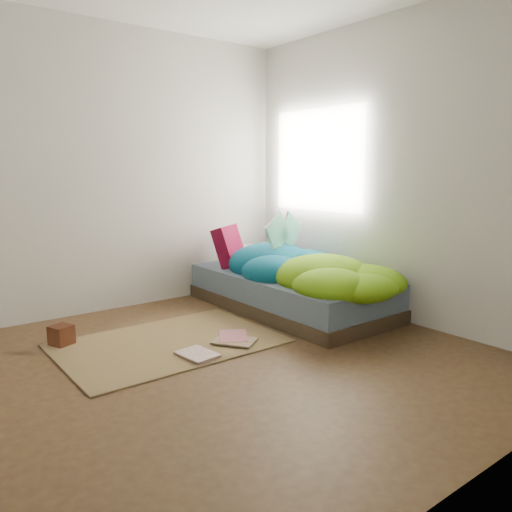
{
  "coord_description": "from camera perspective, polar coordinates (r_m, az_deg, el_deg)",
  "views": [
    {
      "loc": [
        -1.84,
        -2.72,
        1.31
      ],
      "look_at": [
        0.84,
        0.75,
        0.55
      ],
      "focal_mm": 35.0,
      "sensor_mm": 36.0,
      "label": 1
    }
  ],
  "objects": [
    {
      "name": "open_book",
      "position": [
        4.78,
        3.29,
        3.99
      ],
      "size": [
        0.47,
        0.2,
        0.28
      ],
      "primitive_type": null,
      "rotation": [
        0.0,
        0.0,
        0.24
      ],
      "color": "#368B2D",
      "rests_on": "duvet"
    },
    {
      "name": "floor_book_b",
      "position": [
        3.91,
        -4.29,
        -9.27
      ],
      "size": [
        0.34,
        0.37,
        0.03
      ],
      "primitive_type": "imported",
      "rotation": [
        0.0,
        0.0,
        -0.57
      ],
      "color": "#C47179",
      "rests_on": "rug"
    },
    {
      "name": "rug",
      "position": [
        3.9,
        -9.9,
        -9.77
      ],
      "size": [
        1.6,
        1.1,
        0.01
      ],
      "primitive_type": "cube",
      "color": "brown",
      "rests_on": "ground"
    },
    {
      "name": "bed",
      "position": [
        4.74,
        3.87,
        -4.06
      ],
      "size": [
        1.0,
        2.0,
        0.34
      ],
      "color": "#3B2D20",
      "rests_on": "ground"
    },
    {
      "name": "wooden_box",
      "position": [
        4.05,
        -21.35,
        -8.4
      ],
      "size": [
        0.19,
        0.19,
        0.14
      ],
      "primitive_type": "cube",
      "rotation": [
        0.0,
        0.0,
        0.38
      ],
      "color": "#39180D",
      "rests_on": "rug"
    },
    {
      "name": "room_walls",
      "position": [
        3.31,
        -3.59,
        15.36
      ],
      "size": [
        3.54,
        3.54,
        2.62
      ],
      "color": "beige",
      "rests_on": "ground"
    },
    {
      "name": "pillow_magenta",
      "position": [
        5.05,
        -3.06,
        1.14
      ],
      "size": [
        0.41,
        0.33,
        0.41
      ],
      "primitive_type": "cube",
      "rotation": [
        0.0,
        0.0,
        0.57
      ],
      "color": "#520525",
      "rests_on": "bed"
    },
    {
      "name": "pillow_floral",
      "position": [
        5.44,
        -0.12,
        0.26
      ],
      "size": [
        0.6,
        0.44,
        0.12
      ],
      "primitive_type": "cube",
      "rotation": [
        0.0,
        0.0,
        -0.21
      ],
      "color": "beige",
      "rests_on": "bed"
    },
    {
      "name": "duvet",
      "position": [
        4.51,
        5.77,
        -0.37
      ],
      "size": [
        0.96,
        1.84,
        0.34
      ],
      "primitive_type": null,
      "color": "navy",
      "rests_on": "bed"
    },
    {
      "name": "floor_book_a",
      "position": [
        3.54,
        -8.05,
        -11.51
      ],
      "size": [
        0.24,
        0.31,
        0.02
      ],
      "primitive_type": "imported",
      "rotation": [
        0.0,
        0.0,
        0.12
      ],
      "color": "silver",
      "rests_on": "rug"
    },
    {
      "name": "floor_book_c",
      "position": [
        3.73,
        -3.07,
        -10.26
      ],
      "size": [
        0.36,
        0.38,
        0.02
      ],
      "primitive_type": "imported",
      "rotation": [
        0.0,
        0.0,
        0.59
      ],
      "color": "tan",
      "rests_on": "rug"
    },
    {
      "name": "ground",
      "position": [
        3.53,
        -3.41,
        -11.88
      ],
      "size": [
        3.5,
        3.5,
        0.0
      ],
      "primitive_type": "cube",
      "color": "#412A19",
      "rests_on": "ground"
    }
  ]
}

